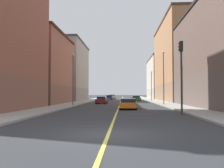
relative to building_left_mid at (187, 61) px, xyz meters
The scene contains 17 objects.
ground_plane 47.02m from the building_left_mid, 109.42° to the right, with size 400.00×400.00×0.00m, color #313438.
sidewalk_left 13.05m from the building_left_mid, 143.87° to the left, with size 3.29×168.00×0.15m, color #9E9B93.
sidewalk_right 25.45m from the building_left_mid, 166.59° to the left, with size 3.29×168.00×0.15m, color #9E9B93.
lane_center_stripe 18.70m from the building_left_mid, 160.23° to the left, with size 0.16×154.00×0.01m, color #E5D14C.
building_left_mid is the anchor object (origin of this frame).
building_left_far 24.94m from the building_left_mid, 90.00° to the left, with size 12.11×21.74×13.73m.
building_right_midblock 34.55m from the building_left_mid, 153.05° to the right, with size 12.11×14.56×11.90m.
building_right_distant 30.84m from the building_left_mid, behind, with size 12.11×17.51×14.48m.
traffic_light_left_near 35.24m from the building_left_mid, 105.99° to the right, with size 0.40×0.32×6.42m.
street_lamp_left_near 20.84m from the building_left_mid, 114.88° to the right, with size 0.36×0.36×8.12m.
street_lamp_right_near 30.70m from the building_left_mid, 136.64° to the right, with size 0.36×0.36×7.50m.
street_lamp_left_far 10.38m from the building_left_mid, 160.94° to the right, with size 0.36×0.36×6.57m.
car_blue 22.95m from the building_left_mid, 151.72° to the left, with size 2.02×4.20×1.24m.
car_green 14.62m from the building_left_mid, behind, with size 2.04×4.45×1.21m.
car_orange 31.55m from the building_left_mid, 117.68° to the right, with size 2.11×4.58×1.21m.
car_yellow 26.84m from the building_left_mid, 136.27° to the left, with size 2.06×4.50×1.35m.
car_maroon 24.57m from the building_left_mid, 143.75° to the right, with size 1.92×4.10×1.24m.
Camera 1 is at (0.71, -10.41, 1.86)m, focal length 36.82 mm.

